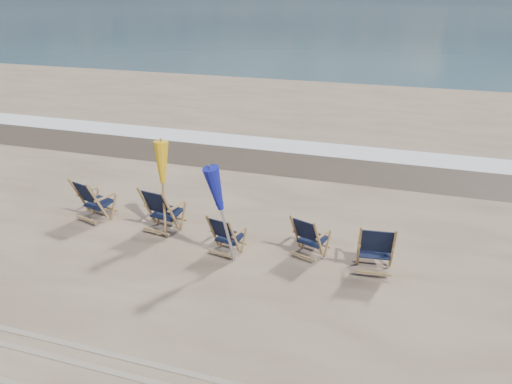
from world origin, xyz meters
TOP-DOWN VIEW (x-y plane):
  - ocean at (0.00, 128.00)m, footprint 400.00×400.00m
  - surf_foam at (0.00, 8.30)m, footprint 200.00×1.40m
  - wet_sand_strip at (0.00, 6.80)m, footprint 200.00×2.60m
  - beach_chair_0 at (-3.37, 1.37)m, footprint 0.85×0.91m
  - beach_chair_1 at (-1.61, 1.37)m, footprint 0.82×0.89m
  - beach_chair_2 at (-0.02, 0.91)m, footprint 0.69×0.74m
  - beach_chair_3 at (1.54, 1.27)m, footprint 0.79×0.83m
  - beach_chair_4 at (2.91, 1.19)m, footprint 0.76×0.84m
  - umbrella_yellow at (-1.73, 1.37)m, footprint 0.30×0.30m
  - umbrella_blue at (-0.13, 0.69)m, footprint 0.30×0.30m

SIDE VIEW (x-z plane):
  - ocean at x=0.00m, z-range 0.00..0.00m
  - wet_sand_strip at x=0.00m, z-range 0.00..0.00m
  - surf_foam at x=0.00m, z-range 0.00..0.01m
  - beach_chair_2 at x=-0.02m, z-range 0.00..0.89m
  - beach_chair_3 at x=1.54m, z-range 0.00..0.93m
  - beach_chair_0 at x=-3.37m, z-range 0.00..1.05m
  - beach_chair_4 at x=2.91m, z-range 0.00..1.06m
  - beach_chair_1 at x=-1.61m, z-range 0.00..1.10m
  - umbrella_blue at x=-0.13m, z-range 0.50..2.52m
  - umbrella_yellow at x=-1.73m, z-range 0.51..2.55m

